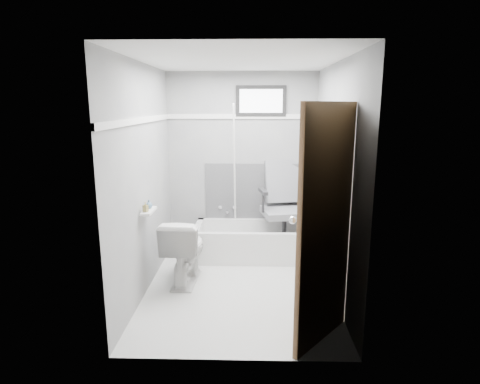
{
  "coord_description": "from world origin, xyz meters",
  "views": [
    {
      "loc": [
        0.12,
        -4.11,
        1.98
      ],
      "look_at": [
        0.0,
        0.35,
        1.0
      ],
      "focal_mm": 30.0,
      "sensor_mm": 36.0,
      "label": 1
    }
  ],
  "objects_px": {
    "soap_bottle_b": "(149,204)",
    "office_chair": "(285,206)",
    "soap_bottle_a": "(146,207)",
    "toilet": "(185,250)",
    "door": "(367,240)",
    "bathtub": "(252,241)"
  },
  "relations": [
    {
      "from": "door",
      "to": "soap_bottle_b",
      "type": "distance_m",
      "value": 2.27
    },
    {
      "from": "soap_bottle_b",
      "to": "office_chair",
      "type": "bearing_deg",
      "value": 34.35
    },
    {
      "from": "office_chair",
      "to": "soap_bottle_b",
      "type": "bearing_deg",
      "value": -156.69
    },
    {
      "from": "bathtub",
      "to": "soap_bottle_a",
      "type": "bearing_deg",
      "value": -133.29
    },
    {
      "from": "toilet",
      "to": "soap_bottle_a",
      "type": "distance_m",
      "value": 0.76
    },
    {
      "from": "door",
      "to": "soap_bottle_b",
      "type": "bearing_deg",
      "value": 147.92
    },
    {
      "from": "toilet",
      "to": "bathtub",
      "type": "bearing_deg",
      "value": -130.76
    },
    {
      "from": "office_chair",
      "to": "toilet",
      "type": "distance_m",
      "value": 1.47
    },
    {
      "from": "door",
      "to": "soap_bottle_a",
      "type": "distance_m",
      "value": 2.2
    },
    {
      "from": "bathtub",
      "to": "soap_bottle_b",
      "type": "height_order",
      "value": "soap_bottle_b"
    },
    {
      "from": "soap_bottle_b",
      "to": "toilet",
      "type": "bearing_deg",
      "value": 34.2
    },
    {
      "from": "soap_bottle_b",
      "to": "bathtub",
      "type": "bearing_deg",
      "value": 42.98
    },
    {
      "from": "bathtub",
      "to": "door",
      "type": "relative_size",
      "value": 0.75
    },
    {
      "from": "toilet",
      "to": "soap_bottle_a",
      "type": "xyz_separation_m",
      "value": [
        -0.32,
        -0.36,
        0.59
      ]
    },
    {
      "from": "soap_bottle_a",
      "to": "door",
      "type": "bearing_deg",
      "value": -28.98
    },
    {
      "from": "door",
      "to": "soap_bottle_a",
      "type": "relative_size",
      "value": 20.04
    },
    {
      "from": "toilet",
      "to": "soap_bottle_b",
      "type": "relative_size",
      "value": 8.4
    },
    {
      "from": "toilet",
      "to": "door",
      "type": "bearing_deg",
      "value": 141.57
    },
    {
      "from": "office_chair",
      "to": "toilet",
      "type": "relative_size",
      "value": 1.5
    },
    {
      "from": "office_chair",
      "to": "door",
      "type": "bearing_deg",
      "value": -90.51
    },
    {
      "from": "soap_bottle_a",
      "to": "soap_bottle_b",
      "type": "distance_m",
      "value": 0.14
    },
    {
      "from": "toilet",
      "to": "soap_bottle_b",
      "type": "xyz_separation_m",
      "value": [
        -0.32,
        -0.22,
        0.59
      ]
    }
  ]
}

